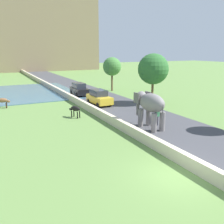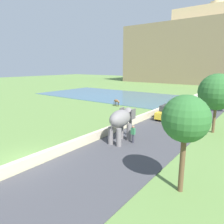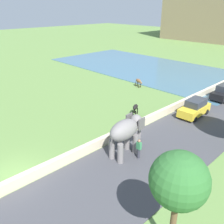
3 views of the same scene
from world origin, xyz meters
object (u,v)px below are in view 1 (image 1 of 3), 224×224
elephant (150,105)px  car_black (79,89)px  car_yellow (99,97)px  cow_black (75,109)px  person_beside_elephant (157,116)px  cow_brown (3,101)px

elephant → car_black: 17.40m
car_yellow → elephant: bearing=-90.1°
elephant → cow_black: elephant is taller
elephant → cow_black: 7.62m
person_beside_elephant → cow_brown: person_beside_elephant is taller
car_yellow → cow_black: bearing=-136.4°
person_beside_elephant → cow_black: 7.93m
cow_black → cow_brown: size_ratio=0.97×
car_yellow → person_beside_elephant: bearing=-84.2°
car_black → cow_black: bearing=-111.3°
car_black → car_yellow: bearing=-90.0°
car_yellow → cow_brown: size_ratio=2.84×
elephant → cow_brown: 17.10m
car_yellow → cow_brown: (-10.34, 3.28, -0.06)m
car_yellow → cow_black: car_yellow is taller
person_beside_elephant → car_yellow: bearing=95.8°
car_black → cow_black: car_black is taller
cow_black → person_beside_elephant: bearing=-47.0°
car_black → cow_brown: car_black is taller
person_beside_elephant → car_black: bearing=93.4°
elephant → car_yellow: 10.36m
elephant → car_black: elephant is taller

